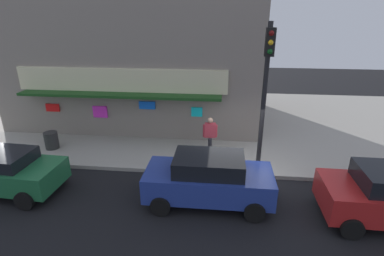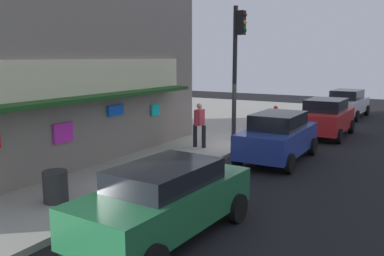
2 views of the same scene
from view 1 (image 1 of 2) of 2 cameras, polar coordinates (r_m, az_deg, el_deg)
ground_plane at (r=11.73m, az=9.33°, el=-9.34°), size 48.30×48.30×0.00m
sidewalk at (r=17.22m, az=8.37°, el=1.33°), size 32.20×12.19×0.16m
corner_building at (r=17.59m, az=-9.74°, el=12.83°), size 12.92×8.17×6.46m
traffic_light at (r=11.22m, az=13.99°, el=9.04°), size 0.32×0.58×5.49m
trash_can at (r=14.80m, az=-25.31°, el=-2.14°), size 0.59×0.59×0.77m
pedestrian at (r=12.50m, az=3.47°, el=-1.33°), size 0.61×0.54×1.72m
parked_car_green at (r=12.39m, az=-32.82°, el=-6.84°), size 4.32×2.14×1.51m
parked_car_blue at (r=9.85m, az=3.20°, el=-9.68°), size 4.12×1.97×1.69m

